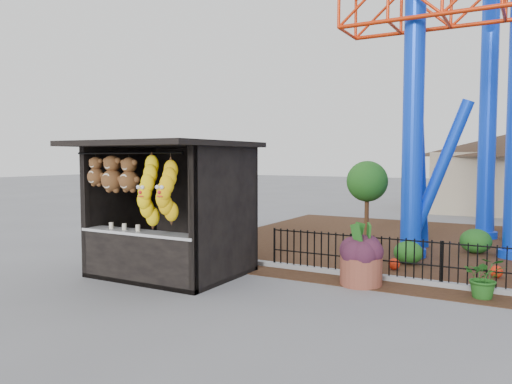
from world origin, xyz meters
The scene contains 6 objects.
ground centered at (0.00, 0.00, 0.00)m, with size 120.00×120.00×0.00m, color slate.
curb centered at (4.00, 3.00, 0.06)m, with size 18.00×0.18×0.12m, color gray.
prize_booth centered at (-2.99, 0.90, 1.53)m, with size 3.50×3.40×3.12m.
terracotta_planter centered at (1.24, 2.35, 0.31)m, with size 0.90×0.90×0.62m, color brown.
planter_foliage centered at (1.24, 2.35, 0.94)m, with size 0.70×0.70×0.64m, color #361526.
potted_plant centered at (3.66, 2.52, 0.42)m, with size 0.76×0.66×0.84m, color #264D16.
Camera 1 is at (4.46, -8.03, 2.76)m, focal length 35.00 mm.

